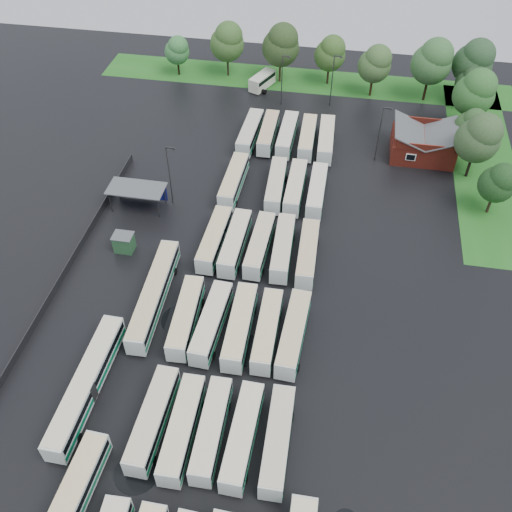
# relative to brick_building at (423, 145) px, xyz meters

# --- Properties ---
(ground) EXTENTS (160.00, 160.00, 0.00)m
(ground) POSITION_rel_brick_building_xyz_m (-24.00, -42.77, -1.87)
(ground) COLOR black
(ground) RESTS_ON ground
(brick_building) EXTENTS (10.07, 8.60, 5.39)m
(brick_building) POSITION_rel_brick_building_xyz_m (0.00, 0.00, 0.00)
(brick_building) COLOR maroon
(brick_building) RESTS_ON ground
(wash_shed) EXTENTS (8.20, 4.20, 3.58)m
(wash_shed) POSITION_rel_brick_building_xyz_m (-41.20, -20.74, 1.12)
(wash_shed) COLOR #2D2D30
(wash_shed) RESTS_ON ground
(utility_hut) EXTENTS (2.70, 2.20, 2.62)m
(utility_hut) POSITION_rel_brick_building_xyz_m (-40.20, -30.17, -0.55)
(utility_hut) COLOR #214C29
(utility_hut) RESTS_ON ground
(grass_strip_north) EXTENTS (80.00, 10.00, 0.01)m
(grass_strip_north) POSITION_rel_brick_building_xyz_m (-22.00, 22.03, -1.86)
(grass_strip_north) COLOR #1F631A
(grass_strip_north) RESTS_ON ground
(grass_strip_east) EXTENTS (10.00, 50.00, 0.01)m
(grass_strip_east) POSITION_rel_brick_building_xyz_m (10.00, 0.03, -1.86)
(grass_strip_east) COLOR #1F631A
(grass_strip_east) RESTS_ON ground
(west_fence) EXTENTS (0.10, 50.00, 1.20)m
(west_fence) POSITION_rel_brick_building_xyz_m (-46.20, -34.77, -1.27)
(west_fence) COLOR #2D2D30
(west_fence) RESTS_ON ground
(bus_r1c0) EXTENTS (2.57, 11.23, 3.11)m
(bus_r1c0) POSITION_rel_brick_building_xyz_m (-28.23, -54.99, -0.15)
(bus_r1c0) COLOR silver
(bus_r1c0) RESTS_ON ground
(bus_r1c1) EXTENTS (2.59, 11.18, 3.10)m
(bus_r1c1) POSITION_rel_brick_building_xyz_m (-25.04, -55.44, -0.16)
(bus_r1c1) COLOR silver
(bus_r1c1) RESTS_ON ground
(bus_r1c2) EXTENTS (2.52, 10.84, 3.00)m
(bus_r1c2) POSITION_rel_brick_building_xyz_m (-22.16, -55.02, -0.21)
(bus_r1c2) COLOR silver
(bus_r1c2) RESTS_ON ground
(bus_r1c3) EXTENTS (2.56, 11.06, 3.07)m
(bus_r1c3) POSITION_rel_brick_building_xyz_m (-18.96, -55.18, -0.18)
(bus_r1c3) COLOR silver
(bus_r1c3) RESTS_ON ground
(bus_r1c4) EXTENTS (2.59, 11.06, 3.06)m
(bus_r1c4) POSITION_rel_brick_building_xyz_m (-15.49, -55.00, -0.18)
(bus_r1c4) COLOR silver
(bus_r1c4) RESTS_ON ground
(bus_r2c0) EXTENTS (2.93, 11.22, 3.09)m
(bus_r2c0) POSITION_rel_brick_building_xyz_m (-28.45, -41.53, -0.16)
(bus_r2c0) COLOR silver
(bus_r2c0) RESTS_ON ground
(bus_r2c1) EXTENTS (2.84, 11.19, 3.09)m
(bus_r2c1) POSITION_rel_brick_building_xyz_m (-25.29, -41.81, -0.17)
(bus_r2c1) COLOR silver
(bus_r2c1) RESTS_ON ground
(bus_r2c2) EXTENTS (2.64, 11.46, 3.18)m
(bus_r2c2) POSITION_rel_brick_building_xyz_m (-21.91, -41.80, -0.12)
(bus_r2c2) COLOR silver
(bus_r2c2) RESTS_ON ground
(bus_r2c3) EXTENTS (2.49, 10.93, 3.03)m
(bus_r2c3) POSITION_rel_brick_building_xyz_m (-18.71, -41.77, -0.20)
(bus_r2c3) COLOR silver
(bus_r2c3) RESTS_ON ground
(bus_r2c4) EXTENTS (2.89, 11.40, 3.15)m
(bus_r2c4) POSITION_rel_brick_building_xyz_m (-15.67, -41.69, -0.13)
(bus_r2c4) COLOR silver
(bus_r2c4) RESTS_ON ground
(bus_r3c0) EXTENTS (2.65, 11.18, 3.10)m
(bus_r3c0) POSITION_rel_brick_building_xyz_m (-28.23, -27.74, -0.16)
(bus_r3c0) COLOR silver
(bus_r3c0) RESTS_ON ground
(bus_r3c1) EXTENTS (2.56, 11.21, 3.11)m
(bus_r3c1) POSITION_rel_brick_building_xyz_m (-25.35, -27.96, -0.15)
(bus_r3c1) COLOR silver
(bus_r3c1) RESTS_ON ground
(bus_r3c2) EXTENTS (2.64, 10.98, 3.04)m
(bus_r3c2) POSITION_rel_brick_building_xyz_m (-22.05, -27.76, -0.19)
(bus_r3c2) COLOR silver
(bus_r3c2) RESTS_ON ground
(bus_r3c3) EXTENTS (2.76, 11.16, 3.08)m
(bus_r3c3) POSITION_rel_brick_building_xyz_m (-18.93, -27.76, -0.17)
(bus_r3c3) COLOR silver
(bus_r3c3) RESTS_ON ground
(bus_r3c4) EXTENTS (2.59, 10.97, 3.04)m
(bus_r3c4) POSITION_rel_brick_building_xyz_m (-15.58, -28.20, -0.19)
(bus_r3c4) COLOR silver
(bus_r3c4) RESTS_ON ground
(bus_r4c0) EXTENTS (2.60, 11.38, 3.16)m
(bus_r4c0) POSITION_rel_brick_building_xyz_m (-28.31, -14.63, -0.13)
(bus_r4c0) COLOR silver
(bus_r4c0) RESTS_ON ground
(bus_r4c2) EXTENTS (2.85, 11.18, 3.09)m
(bus_r4c2) POSITION_rel_brick_building_xyz_m (-21.89, -14.47, -0.17)
(bus_r4c2) COLOR silver
(bus_r4c2) RESTS_ON ground
(bus_r4c3) EXTENTS (2.40, 11.12, 3.09)m
(bus_r4c3) POSITION_rel_brick_building_xyz_m (-18.97, -14.53, -0.16)
(bus_r4c3) COLOR silver
(bus_r4c3) RESTS_ON ground
(bus_r4c4) EXTENTS (2.36, 10.90, 3.03)m
(bus_r4c4) POSITION_rel_brick_building_xyz_m (-15.74, -14.70, -0.20)
(bus_r4c4) COLOR silver
(bus_r4c4) RESTS_ON ground
(bus_r5c0) EXTENTS (2.76, 11.43, 3.16)m
(bus_r5c0) POSITION_rel_brick_building_xyz_m (-28.37, -1.06, -0.13)
(bus_r5c0) COLOR silver
(bus_r5c0) RESTS_ON ground
(bus_r5c1) EXTENTS (2.40, 10.83, 3.01)m
(bus_r5c1) POSITION_rel_brick_building_xyz_m (-25.36, -0.44, -0.21)
(bus_r5c1) COLOR silver
(bus_r5c1) RESTS_ON ground
(bus_r5c2) EXTENTS (2.48, 11.17, 3.10)m
(bus_r5c2) POSITION_rel_brick_building_xyz_m (-22.14, -0.56, -0.16)
(bus_r5c2) COLOR silver
(bus_r5c2) RESTS_ON ground
(bus_r5c3) EXTENTS (2.59, 10.98, 3.04)m
(bus_r5c3) POSITION_rel_brick_building_xyz_m (-18.73, -0.75, -0.19)
(bus_r5c3) COLOR silver
(bus_r5c3) RESTS_ON ground
(bus_r5c4) EXTENTS (2.83, 11.40, 3.15)m
(bus_r5c4) POSITION_rel_brick_building_xyz_m (-15.64, -0.86, -0.13)
(bus_r5c4) COLOR silver
(bus_r5c4) RESTS_ON ground
(artic_bus_west_b) EXTENTS (2.95, 16.70, 3.08)m
(artic_bus_west_b) POSITION_rel_brick_building_xyz_m (-33.21, -38.74, -0.16)
(artic_bus_west_b) COLOR silver
(artic_bus_west_b) RESTS_ON ground
(artic_bus_west_c) EXTENTS (2.56, 16.74, 3.10)m
(artic_bus_west_c) POSITION_rel_brick_building_xyz_m (-36.39, -52.26, -0.15)
(artic_bus_west_c) COLOR silver
(artic_bus_west_c) RESTS_ON ground
(minibus) EXTENTS (4.50, 6.60, 2.71)m
(minibus) POSITION_rel_brick_building_xyz_m (-29.50, 17.67, -0.36)
(minibus) COLOR silver
(minibus) RESTS_ON ground
(tree_north_0) EXTENTS (4.80, 4.80, 7.96)m
(tree_north_0) POSITION_rel_brick_building_xyz_m (-46.61, 20.04, 3.25)
(tree_north_0) COLOR black
(tree_north_0) RESTS_ON ground
(tree_north_1) EXTENTS (6.56, 6.56, 10.86)m
(tree_north_1) POSITION_rel_brick_building_xyz_m (-36.89, 21.42, 5.12)
(tree_north_1) COLOR #2E2419
(tree_north_1) RESTS_ON ground
(tree_north_2) EXTENTS (7.01, 7.01, 11.62)m
(tree_north_2) POSITION_rel_brick_building_xyz_m (-26.42, 20.73, 5.61)
(tree_north_2) COLOR #3A2618
(tree_north_2) RESTS_ON ground
(tree_north_3) EXTENTS (5.87, 5.87, 9.71)m
(tree_north_3) POSITION_rel_brick_building_xyz_m (-17.15, 21.51, 4.38)
(tree_north_3) COLOR black
(tree_north_3) RESTS_ON ground
(tree_north_4) EXTENTS (6.05, 6.05, 10.02)m
(tree_north_4) POSITION_rel_brick_building_xyz_m (-8.76, 18.28, 4.58)
(tree_north_4) COLOR #351F11
(tree_north_4) RESTS_ON ground
(tree_north_5) EXTENTS (7.22, 7.22, 11.96)m
(tree_north_5) POSITION_rel_brick_building_xyz_m (1.15, 18.38, 5.83)
(tree_north_5) COLOR black
(tree_north_5) RESTS_ON ground
(tree_north_6) EXTENTS (7.10, 7.10, 11.76)m
(tree_north_6) POSITION_rel_brick_building_xyz_m (8.45, 19.91, 5.70)
(tree_north_6) COLOR black
(tree_north_6) RESTS_ON ground
(tree_east_0) EXTENTS (5.18, 5.18, 8.59)m
(tree_east_0) POSITION_rel_brick_building_xyz_m (9.30, -13.35, 3.66)
(tree_east_0) COLOR #2F2118
(tree_east_0) RESTS_ON ground
(tree_east_1) EXTENTS (6.70, 6.70, 11.10)m
(tree_east_1) POSITION_rel_brick_building_xyz_m (7.06, -4.79, 5.27)
(tree_east_1) COLOR black
(tree_east_1) RESTS_ON ground
(tree_east_2) EXTENTS (4.87, 4.85, 8.03)m
(tree_east_2) POSITION_rel_brick_building_xyz_m (6.95, 2.08, 3.29)
(tree_east_2) COLOR #352416
(tree_east_2) RESTS_ON ground
(tree_east_3) EXTENTS (6.90, 6.90, 11.43)m
(tree_east_3) POSITION_rel_brick_building_xyz_m (7.70, 8.85, 5.49)
(tree_east_3) COLOR black
(tree_east_3) RESTS_ON ground
(tree_east_4) EXTENTS (4.86, 4.85, 8.03)m
(tree_east_4) POSITION_rel_brick_building_xyz_m (8.09, 16.90, 3.29)
(tree_east_4) COLOR black
(tree_east_4) RESTS_ON ground
(lamp_post_ne) EXTENTS (1.48, 0.29, 9.62)m
(lamp_post_ne) POSITION_rel_brick_building_xyz_m (-7.29, -2.88, 3.72)
(lamp_post_ne) COLOR #2D2D30
(lamp_post_ne) RESTS_ON ground
(lamp_post_nw) EXTENTS (1.51, 0.29, 9.80)m
(lamp_post_nw) POSITION_rel_brick_building_xyz_m (-36.52, -19.20, 3.82)
(lamp_post_nw) COLOR #2D2D30
(lamp_post_nw) RESTS_ON ground
(lamp_post_back_w) EXTENTS (1.45, 0.28, 9.43)m
(lamp_post_back_w) POSITION_rel_brick_building_xyz_m (-24.88, 12.14, 3.61)
(lamp_post_back_w) COLOR #2D2D30
(lamp_post_back_w) RESTS_ON ground
(lamp_post_back_e) EXTENTS (1.48, 0.29, 9.63)m
(lamp_post_back_e) POSITION_rel_brick_building_xyz_m (-15.98, 13.27, 3.72)
(lamp_post_back_e) COLOR #2D2D30
(lamp_post_back_e) RESTS_ON ground
(puddle_0) EXTENTS (4.45, 4.45, 0.01)m
(puddle_0) POSITION_rel_brick_building_xyz_m (-28.54, -59.93, -1.86)
(puddle_0) COLOR black
(puddle_0) RESTS_ON ground
(puddle_2) EXTENTS (5.23, 5.23, 0.01)m
(puddle_2) POSITION_rel_brick_building_xyz_m (-29.22, -40.71, -1.86)
(puddle_2) COLOR black
(puddle_2) RESTS_ON ground
(puddle_3) EXTENTS (4.71, 4.71, 0.01)m
(puddle_3) POSITION_rel_brick_building_xyz_m (-21.00, -43.77, -1.86)
(puddle_3) COLOR black
(puddle_3) RESTS_ON ground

